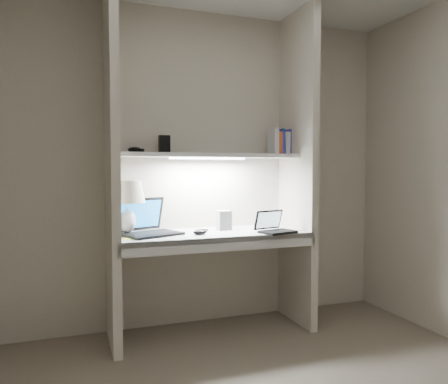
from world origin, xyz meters
name	(u,v)px	position (x,y,z in m)	size (l,w,h in m)	color
back_wall	(201,169)	(0.00, 1.50, 1.25)	(3.20, 0.01, 2.50)	beige
alcove_panel_left	(112,168)	(-0.73, 1.23, 1.25)	(0.06, 0.55, 2.50)	beige
alcove_panel_right	(298,169)	(0.73, 1.23, 1.25)	(0.06, 0.55, 2.50)	beige
desk	(212,235)	(0.00, 1.23, 0.75)	(1.40, 0.55, 0.04)	white
desk_apron	(223,244)	(0.00, 0.96, 0.72)	(1.46, 0.03, 0.10)	silver
shelf	(208,155)	(0.00, 1.32, 1.35)	(1.40, 0.36, 0.03)	silver
strip_light	(208,158)	(0.00, 1.32, 1.33)	(0.60, 0.04, 0.01)	white
table_lamp	(127,198)	(-0.62, 1.31, 1.03)	(0.27, 0.27, 0.39)	white
laptop_main	(147,226)	(-0.48, 1.27, 0.83)	(0.49, 0.46, 0.26)	black
laptop_netbook	(274,227)	(0.43, 1.04, 0.81)	(0.30, 0.28, 0.16)	black
speaker	(224,220)	(0.13, 1.30, 0.85)	(0.11, 0.08, 0.15)	silver
mouse	(200,232)	(-0.12, 1.12, 0.79)	(0.11, 0.07, 0.04)	black
cable_coil	(202,230)	(-0.05, 1.31, 0.78)	(0.10, 0.10, 0.01)	black
sticky_note	(128,239)	(-0.64, 1.11, 0.77)	(0.07, 0.07, 0.00)	#E9FF35
book_row	(282,143)	(0.65, 1.34, 1.46)	(0.20, 0.14, 0.21)	white
shelf_box	(164,144)	(-0.32, 1.41, 1.43)	(0.08, 0.06, 0.14)	black
shelf_gadget	(135,150)	(-0.55, 1.40, 1.39)	(0.10, 0.07, 0.04)	black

